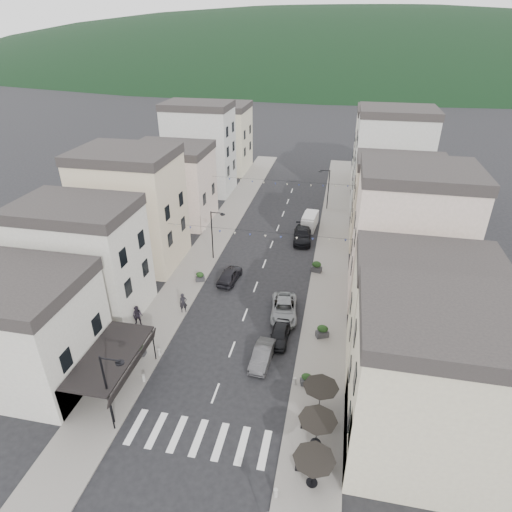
{
  "coord_description": "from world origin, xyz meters",
  "views": [
    {
      "loc": [
        7.61,
        -16.09,
        24.35
      ],
      "look_at": [
        -0.03,
        21.37,
        3.5
      ],
      "focal_mm": 30.0,
      "sensor_mm": 36.0,
      "label": 1
    }
  ],
  "objects_px": {
    "parked_car_e": "(230,275)",
    "pedestrian_b": "(138,316)",
    "parked_car_b": "(262,355)",
    "parked_car_a": "(280,334)",
    "pedestrian_a": "(183,303)",
    "parked_car_c": "(284,309)",
    "parked_car_d": "(302,235)",
    "delivery_van": "(310,221)"
  },
  "relations": [
    {
      "from": "parked_car_a",
      "to": "pedestrian_b",
      "type": "distance_m",
      "value": 12.93
    },
    {
      "from": "parked_car_a",
      "to": "pedestrian_a",
      "type": "height_order",
      "value": "pedestrian_a"
    },
    {
      "from": "parked_car_e",
      "to": "pedestrian_b",
      "type": "xyz_separation_m",
      "value": [
        -6.18,
        -9.16,
        0.38
      ]
    },
    {
      "from": "parked_car_a",
      "to": "pedestrian_b",
      "type": "relative_size",
      "value": 1.98
    },
    {
      "from": "parked_car_d",
      "to": "delivery_van",
      "type": "relative_size",
      "value": 1.2
    },
    {
      "from": "parked_car_b",
      "to": "parked_car_c",
      "type": "height_order",
      "value": "parked_car_c"
    },
    {
      "from": "parked_car_a",
      "to": "pedestrian_a",
      "type": "bearing_deg",
      "value": 168.04
    },
    {
      "from": "parked_car_d",
      "to": "parked_car_e",
      "type": "xyz_separation_m",
      "value": [
        -6.58,
        -11.21,
        -0.04
      ]
    },
    {
      "from": "parked_car_a",
      "to": "parked_car_e",
      "type": "distance_m",
      "value": 10.92
    },
    {
      "from": "pedestrian_a",
      "to": "pedestrian_b",
      "type": "relative_size",
      "value": 1.0
    },
    {
      "from": "parked_car_e",
      "to": "pedestrian_b",
      "type": "bearing_deg",
      "value": 61.57
    },
    {
      "from": "parked_car_b",
      "to": "parked_car_e",
      "type": "distance_m",
      "value": 12.9
    },
    {
      "from": "parked_car_b",
      "to": "parked_car_e",
      "type": "xyz_separation_m",
      "value": [
        -5.74,
        11.56,
        0.07
      ]
    },
    {
      "from": "parked_car_c",
      "to": "parked_car_b",
      "type": "bearing_deg",
      "value": -103.71
    },
    {
      "from": "parked_car_c",
      "to": "pedestrian_a",
      "type": "relative_size",
      "value": 2.65
    },
    {
      "from": "parked_car_d",
      "to": "parked_car_e",
      "type": "height_order",
      "value": "parked_car_d"
    },
    {
      "from": "parked_car_b",
      "to": "parked_car_d",
      "type": "bearing_deg",
      "value": 91.55
    },
    {
      "from": "parked_car_a",
      "to": "parked_car_b",
      "type": "bearing_deg",
      "value": -107.35
    },
    {
      "from": "parked_car_c",
      "to": "pedestrian_a",
      "type": "xyz_separation_m",
      "value": [
        -9.41,
        -1.47,
        0.38
      ]
    },
    {
      "from": "parked_car_b",
      "to": "pedestrian_a",
      "type": "distance_m",
      "value": 10.04
    },
    {
      "from": "parked_car_a",
      "to": "parked_car_d",
      "type": "distance_m",
      "value": 19.81
    },
    {
      "from": "parked_car_a",
      "to": "pedestrian_a",
      "type": "distance_m",
      "value": 9.84
    },
    {
      "from": "parked_car_a",
      "to": "parked_car_e",
      "type": "height_order",
      "value": "parked_car_e"
    },
    {
      "from": "parked_car_e",
      "to": "pedestrian_a",
      "type": "bearing_deg",
      "value": 71.48
    },
    {
      "from": "parked_car_e",
      "to": "pedestrian_a",
      "type": "distance_m",
      "value": 7.01
    },
    {
      "from": "parked_car_b",
      "to": "parked_car_c",
      "type": "distance_m",
      "value": 6.68
    },
    {
      "from": "parked_car_b",
      "to": "delivery_van",
      "type": "bearing_deg",
      "value": 90.72
    },
    {
      "from": "parked_car_e",
      "to": "pedestrian_b",
      "type": "height_order",
      "value": "pedestrian_b"
    },
    {
      "from": "parked_car_a",
      "to": "parked_car_d",
      "type": "xyz_separation_m",
      "value": [
        -0.15,
        19.81,
        0.11
      ]
    },
    {
      "from": "parked_car_a",
      "to": "parked_car_c",
      "type": "relative_size",
      "value": 0.75
    },
    {
      "from": "parked_car_e",
      "to": "parked_car_b",
      "type": "bearing_deg",
      "value": 122.0
    },
    {
      "from": "parked_car_c",
      "to": "pedestrian_b",
      "type": "distance_m",
      "value": 13.43
    },
    {
      "from": "parked_car_b",
      "to": "pedestrian_b",
      "type": "height_order",
      "value": "pedestrian_b"
    },
    {
      "from": "parked_car_c",
      "to": "parked_car_d",
      "type": "distance_m",
      "value": 16.13
    },
    {
      "from": "parked_car_b",
      "to": "parked_car_d",
      "type": "relative_size",
      "value": 0.76
    },
    {
      "from": "parked_car_a",
      "to": "pedestrian_a",
      "type": "xyz_separation_m",
      "value": [
        -9.58,
        2.21,
        0.44
      ]
    },
    {
      "from": "pedestrian_a",
      "to": "parked_car_c",
      "type": "bearing_deg",
      "value": -18.73
    },
    {
      "from": "parked_car_c",
      "to": "pedestrian_b",
      "type": "relative_size",
      "value": 2.64
    },
    {
      "from": "parked_car_d",
      "to": "parked_car_e",
      "type": "distance_m",
      "value": 13.0
    },
    {
      "from": "parked_car_b",
      "to": "pedestrian_a",
      "type": "bearing_deg",
      "value": 152.65
    },
    {
      "from": "delivery_van",
      "to": "pedestrian_b",
      "type": "distance_m",
      "value": 27.91
    },
    {
      "from": "parked_car_a",
      "to": "parked_car_d",
      "type": "relative_size",
      "value": 0.73
    }
  ]
}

